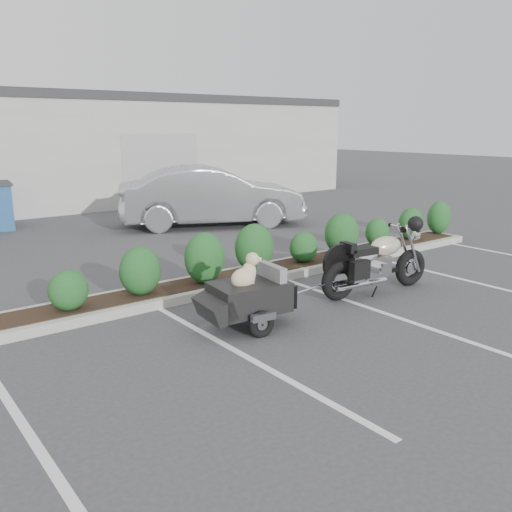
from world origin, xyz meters
TOP-DOWN VIEW (x-y plane):
  - ground at (0.00, 0.00)m, footprint 90.00×90.00m
  - planter_kerb at (1.00, 2.20)m, footprint 12.00×1.00m
  - building at (0.00, 17.00)m, footprint 26.00×10.00m
  - motorcycle at (1.94, 0.21)m, footprint 2.37×0.86m
  - pet_trailer at (-0.84, 0.23)m, footprint 1.91×1.07m
  - sedan at (3.23, 7.47)m, footprint 5.56×3.85m

SIDE VIEW (x-z plane):
  - ground at x=0.00m, z-range 0.00..0.00m
  - planter_kerb at x=1.00m, z-range 0.00..0.15m
  - pet_trailer at x=-0.84m, z-range -0.09..1.04m
  - motorcycle at x=1.94m, z-range -0.14..1.22m
  - sedan at x=3.23m, z-range 0.00..1.74m
  - building at x=0.00m, z-range 0.00..4.00m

